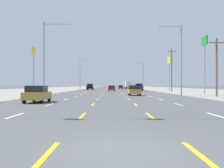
{
  "coord_description": "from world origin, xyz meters",
  "views": [
    {
      "loc": [
        -0.29,
        -6.25,
        1.61
      ],
      "look_at": [
        0.05,
        59.75,
        1.84
      ],
      "focal_mm": 40.8,
      "sensor_mm": 36.0,
      "label": 1
    }
  ],
  "objects": [
    {
      "name": "lot_apron_left",
      "position": [
        -24.75,
        66.0,
        0.0
      ],
      "size": [
        28.0,
        440.0,
        0.01
      ],
      "primitive_type": "cube",
      "color": "gray",
      "rests_on": "ground"
    },
    {
      "name": "suv_far_right_mid",
      "position": [
        7.2,
        61.92,
        1.03
      ],
      "size": [
        1.98,
        4.9,
        1.98
      ],
      "color": "navy",
      "rests_on": "ground"
    },
    {
      "name": "pole_sign_left_row_1",
      "position": [
        -16.27,
        46.37,
        7.02
      ],
      "size": [
        0.24,
        1.85,
        9.44
      ],
      "color": "gray",
      "rests_on": "ground"
    },
    {
      "name": "hatchback_far_left_nearest",
      "position": [
        -7.01,
        17.01,
        0.78
      ],
      "size": [
        1.72,
        3.9,
        1.54
      ],
      "color": "#B28C33",
      "rests_on": "ground"
    },
    {
      "name": "streetlight_right_row_0",
      "position": [
        9.81,
        31.25,
        6.01
      ],
      "size": [
        3.76,
        0.26,
        10.54
      ],
      "color": "gray",
      "rests_on": "ground"
    },
    {
      "name": "streetlight_right_row_1",
      "position": [
        9.8,
        75.18,
        5.19
      ],
      "size": [
        3.53,
        0.26,
        9.0
      ],
      "color": "gray",
      "rests_on": "ground"
    },
    {
      "name": "pole_sign_right_row_1",
      "position": [
        16.84,
        40.02,
        8.1
      ],
      "size": [
        0.24,
        2.59,
        10.46
      ],
      "color": "gray",
      "rests_on": "ground"
    },
    {
      "name": "utility_pole_right_row_0",
      "position": [
        14.42,
        28.91,
        4.23
      ],
      "size": [
        2.2,
        0.26,
        8.07
      ],
      "color": "brown",
      "rests_on": "ground"
    },
    {
      "name": "streetlight_left_row_0",
      "position": [
        -9.76,
        31.25,
        6.23
      ],
      "size": [
        4.19,
        0.26,
        10.86
      ],
      "color": "gray",
      "rests_on": "ground"
    },
    {
      "name": "suv_far_left_far",
      "position": [
        -7.0,
        76.32,
        1.03
      ],
      "size": [
        1.98,
        4.9,
        1.98
      ],
      "color": "black",
      "rests_on": "ground"
    },
    {
      "name": "signal_span_wire",
      "position": [
        -0.01,
        6.6,
        5.26
      ],
      "size": [
        27.6,
        0.52,
        8.87
      ],
      "color": "brown",
      "rests_on": "ground"
    },
    {
      "name": "streetlight_left_row_1",
      "position": [
        -9.8,
        75.18,
        5.65
      ],
      "size": [
        3.7,
        0.26,
        9.86
      ],
      "color": "gray",
      "rests_on": "ground"
    },
    {
      "name": "pole_sign_right_row_2",
      "position": [
        15.65,
        62.86,
        7.3
      ],
      "size": [
        0.24,
        2.77,
        9.28
      ],
      "color": "gray",
      "rests_on": "ground"
    },
    {
      "name": "lane_markings",
      "position": [
        0.0,
        104.5,
        0.01
      ],
      "size": [
        10.64,
        227.6,
        0.01
      ],
      "color": "white",
      "rests_on": "ground"
    },
    {
      "name": "hatchback_inner_right_near",
      "position": [
        3.32,
        32.57,
        0.78
      ],
      "size": [
        1.72,
        3.9,
        1.54
      ],
      "color": "#B28C33",
      "rests_on": "ground"
    },
    {
      "name": "hatchback_far_right_distant_a",
      "position": [
        6.88,
        110.8,
        0.78
      ],
      "size": [
        1.72,
        3.9,
        1.54
      ],
      "color": "red",
      "rests_on": "ground"
    },
    {
      "name": "sedan_inner_right_farther",
      "position": [
        3.53,
        90.83,
        0.76
      ],
      "size": [
        1.8,
        4.5,
        1.46
      ],
      "color": "#4C196B",
      "rests_on": "ground"
    },
    {
      "name": "utility_pole_right_row_1",
      "position": [
        14.17,
        53.85,
        5.25
      ],
      "size": [
        2.2,
        0.26,
        10.11
      ],
      "color": "brown",
      "rests_on": "ground"
    },
    {
      "name": "box_truck_far_right_farthest",
      "position": [
        6.82,
        95.07,
        1.84
      ],
      "size": [
        2.4,
        7.2,
        3.23
      ],
      "color": "#B28C33",
      "rests_on": "ground"
    },
    {
      "name": "ground_plane",
      "position": [
        0.0,
        66.0,
        0.0
      ],
      "size": [
        572.0,
        572.0,
        0.0
      ],
      "primitive_type": "plane",
      "color": "#4C4C4F"
    },
    {
      "name": "sedan_center_turn_midfar",
      "position": [
        -0.04,
        61.98,
        0.76
      ],
      "size": [
        1.8,
        4.5,
        1.46
      ],
      "color": "maroon",
      "rests_on": "ground"
    },
    {
      "name": "lot_apron_right",
      "position": [
        24.75,
        66.0,
        0.0
      ],
      "size": [
        28.0,
        440.0,
        0.01
      ],
      "primitive_type": "cube",
      "color": "gray",
      "rests_on": "ground"
    }
  ]
}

